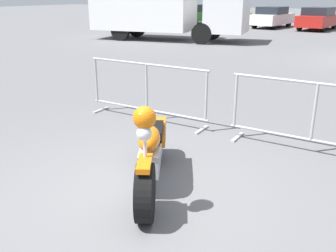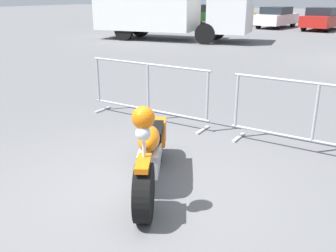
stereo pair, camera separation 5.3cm
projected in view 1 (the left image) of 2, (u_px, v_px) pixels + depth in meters
The scene contains 9 objects.
ground_plane at pixel (142, 194), 4.43m from camera, with size 120.00×120.00×0.00m, color #5B5B5E.
motorcycle at pixel (151, 150), 4.50m from camera, with size 1.19×1.95×1.21m.
crowd_barrier_near at pixel (147, 91), 6.84m from camera, with size 2.50×0.45×1.07m.
crowd_barrier_far at pixel (314, 117), 5.40m from camera, with size 2.50×0.45×1.07m.
box_truck at pixel (160, 6), 18.60m from camera, with size 7.98×3.65×2.98m.
parked_car_green at pixel (194, 14), 28.65m from camera, with size 2.12×4.41×1.45m.
parked_car_yellow at pixel (230, 16), 26.97m from camera, with size 2.00×4.15×1.36m.
parked_car_white at pixel (272, 17), 25.71m from camera, with size 2.04×4.24×1.39m.
parked_car_red at pixel (318, 18), 24.10m from camera, with size 2.07×4.31×1.42m.
Camera 1 is at (2.29, -3.18, 2.24)m, focal length 40.00 mm.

